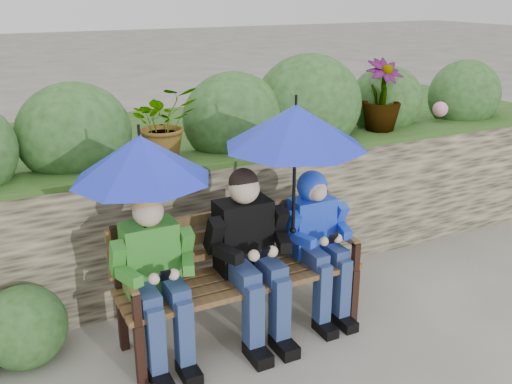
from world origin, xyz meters
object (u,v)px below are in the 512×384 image
umbrella_left (141,158)px  umbrella_right (295,126)px  boy_left (156,272)px  boy_middle (250,249)px  boy_right (318,233)px  park_bench (237,265)px

umbrella_left → umbrella_right: size_ratio=0.92×
umbrella_left → umbrella_right: umbrella_right is taller
boy_left → boy_middle: size_ratio=0.95×
boy_right → umbrella_left: bearing=178.6°
boy_left → umbrella_left: size_ratio=1.29×
boy_middle → boy_left: bearing=179.5°
boy_middle → boy_right: bearing=2.4°
park_bench → boy_middle: boy_middle is taller
boy_left → boy_right: 1.15m
boy_left → boy_right: bearing=0.8°
umbrella_left → umbrella_right: 0.97m
park_bench → umbrella_left: umbrella_left is taller
boy_left → boy_middle: boy_middle is taller
boy_left → boy_middle: bearing=-0.5°
boy_left → boy_right: size_ratio=1.04×
boy_left → boy_middle: (0.63, -0.01, 0.02)m
boy_left → umbrella_right: bearing=-1.5°
boy_left → umbrella_left: umbrella_left is taller
boy_middle → umbrella_left: 0.94m
park_bench → umbrella_left: bearing=-177.4°
park_bench → boy_right: (0.58, -0.06, 0.14)m
boy_right → park_bench: bearing=174.6°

